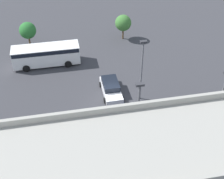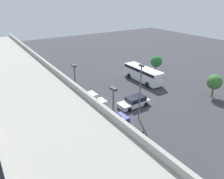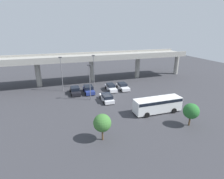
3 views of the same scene
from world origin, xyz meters
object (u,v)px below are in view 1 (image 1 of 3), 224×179
(lamp_post_near_aisle, at_px, (220,103))
(tree_front_left, at_px, (123,23))
(parked_car_2, at_px, (111,88))
(lamp_post_mid_lot, at_px, (138,115))
(parked_car_0, at_px, (176,118))
(parked_car_1, at_px, (147,119))
(parked_car_3, at_px, (95,126))
(lamp_post_by_overpass, at_px, (142,66))
(tree_front_centre, at_px, (28,30))
(parked_car_4, at_px, (64,131))
(shuttle_bus, at_px, (46,54))

(lamp_post_near_aisle, distance_m, tree_front_left, 21.86)
(parked_car_2, height_order, lamp_post_mid_lot, lamp_post_mid_lot)
(parked_car_0, height_order, tree_front_left, tree_front_left)
(parked_car_1, relative_size, parked_car_3, 0.97)
(lamp_post_near_aisle, relative_size, lamp_post_by_overpass, 1.08)
(parked_car_2, relative_size, tree_front_centre, 1.33)
(parked_car_1, bearing_deg, lamp_post_mid_lot, 148.66)
(parked_car_4, height_order, lamp_post_by_overpass, lamp_post_by_overpass)
(parked_car_1, relative_size, shuttle_bus, 0.54)
(lamp_post_by_overpass, bearing_deg, parked_car_2, -28.65)
(lamp_post_mid_lot, bearing_deg, parked_car_0, -149.48)
(lamp_post_near_aisle, xyz_separation_m, tree_front_centre, (17.38, -21.98, -2.29))
(lamp_post_mid_lot, relative_size, lamp_post_by_overpass, 1.09)
(parked_car_0, distance_m, tree_front_left, 18.76)
(parked_car_1, relative_size, lamp_post_mid_lot, 0.57)
(parked_car_2, bearing_deg, lamp_post_near_aisle, 41.94)
(parked_car_2, distance_m, lamp_post_mid_lot, 10.04)
(parked_car_4, relative_size, lamp_post_mid_lot, 0.58)
(tree_front_left, bearing_deg, parked_car_0, 94.14)
(parked_car_4, xyz_separation_m, lamp_post_mid_lot, (-6.29, 3.40, 4.02))
(tree_front_left, bearing_deg, parked_car_4, 61.24)
(lamp_post_by_overpass, bearing_deg, shuttle_bus, -42.54)
(parked_car_0, bearing_deg, parked_car_1, 83.12)
(parked_car_0, bearing_deg, tree_front_left, 4.14)
(lamp_post_mid_lot, xyz_separation_m, lamp_post_by_overpass, (-2.48, -7.55, -0.33))
(parked_car_4, bearing_deg, lamp_post_near_aisle, -103.05)
(tree_front_centre, bearing_deg, parked_car_1, 122.20)
(parked_car_2, distance_m, lamp_post_near_aisle, 12.75)
(parked_car_1, height_order, lamp_post_mid_lot, lamp_post_mid_lot)
(parked_car_1, bearing_deg, shuttle_bus, 35.54)
(lamp_post_mid_lot, height_order, lamp_post_by_overpass, lamp_post_mid_lot)
(parked_car_0, height_order, lamp_post_near_aisle, lamp_post_near_aisle)
(parked_car_3, height_order, shuttle_bus, shuttle_bus)
(parked_car_0, relative_size, parked_car_1, 1.02)
(parked_car_4, relative_size, tree_front_left, 1.26)
(shuttle_bus, xyz_separation_m, tree_front_left, (-11.25, -4.83, 0.96))
(parked_car_3, relative_size, tree_front_centre, 1.31)
(parked_car_2, distance_m, shuttle_bus, 10.35)
(parked_car_1, xyz_separation_m, parked_car_4, (8.32, -0.06, -0.09))
(parked_car_1, bearing_deg, parked_car_0, -96.88)
(lamp_post_near_aisle, bearing_deg, shuttle_bus, -47.63)
(parked_car_4, bearing_deg, lamp_post_by_overpass, -64.65)
(parked_car_2, relative_size, tree_front_left, 1.28)
(parked_car_4, relative_size, lamp_post_by_overpass, 0.63)
(parked_car_3, relative_size, shuttle_bus, 0.55)
(parked_car_4, height_order, tree_front_left, tree_front_left)
(parked_car_0, bearing_deg, shuttle_bus, 42.43)
(parked_car_2, xyz_separation_m, lamp_post_near_aisle, (-8.09, 9.01, 3.97))
(parked_car_1, height_order, parked_car_3, parked_car_1)
(parked_car_1, xyz_separation_m, shuttle_bus, (9.59, -13.42, 0.79))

